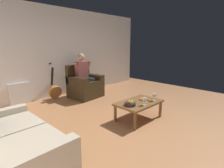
{
  "coord_description": "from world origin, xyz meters",
  "views": [
    {
      "loc": [
        2.7,
        1.82,
        1.53
      ],
      "look_at": [
        -0.22,
        -1.15,
        0.59
      ],
      "focal_mm": 27.78,
      "sensor_mm": 36.0,
      "label": 1
    }
  ],
  "objects": [
    {
      "name": "wall_back",
      "position": [
        0.0,
        -3.05,
        1.31
      ],
      "size": [
        6.27,
        0.06,
        2.61
      ],
      "primitive_type": "cube",
      "color": "silver",
      "rests_on": "ground"
    },
    {
      "name": "decorative_dish",
      "position": [
        -0.28,
        -0.23,
        0.4
      ],
      "size": [
        0.21,
        0.21,
        0.02
      ],
      "primitive_type": "cylinder",
      "color": "#AB6724",
      "rests_on": "coffee_table"
    },
    {
      "name": "radiator",
      "position": [
        1.37,
        -2.98,
        0.29
      ],
      "size": [
        0.52,
        0.06,
        0.58
      ],
      "primitive_type": "cube",
      "color": "white",
      "rests_on": "ground"
    },
    {
      "name": "fruit_bowl",
      "position": [
        0.22,
        -0.21,
        0.42
      ],
      "size": [
        0.23,
        0.23,
        0.11
      ],
      "color": "#2C2427",
      "rests_on": "coffee_table"
    },
    {
      "name": "coffee_table",
      "position": [
        -0.09,
        -0.23,
        0.33
      ],
      "size": [
        0.98,
        0.62,
        0.38
      ],
      "rotation": [
        0.0,
        0.0,
        -0.01
      ],
      "color": "brown",
      "rests_on": "ground"
    },
    {
      "name": "guitar",
      "position": [
        0.46,
        -2.85,
        0.23
      ],
      "size": [
        0.38,
        0.33,
        1.04
      ],
      "color": "#B7773C",
      "rests_on": "ground"
    },
    {
      "name": "ground_plane",
      "position": [
        0.0,
        0.0,
        0.0
      ],
      "size": [
        7.25,
        7.25,
        0.0
      ],
      "primitive_type": "plane",
      "color": "#B17347"
    },
    {
      "name": "couch",
      "position": [
        2.32,
        -0.31,
        0.32
      ],
      "size": [
        0.95,
        1.56,
        0.89
      ],
      "rotation": [
        0.0,
        0.0,
        1.61
      ],
      "color": "beige",
      "rests_on": "ground"
    },
    {
      "name": "wine_glass_near",
      "position": [
        0.0,
        -0.03,
        0.48
      ],
      "size": [
        0.07,
        0.07,
        0.15
      ],
      "color": "silver",
      "rests_on": "coffee_table"
    },
    {
      "name": "person_seated",
      "position": [
        -0.25,
        -2.37,
        0.7
      ],
      "size": [
        0.65,
        0.58,
        1.3
      ],
      "rotation": [
        0.0,
        0.0,
        0.13
      ],
      "color": "#954946",
      "rests_on": "ground"
    },
    {
      "name": "armchair",
      "position": [
        -0.25,
        -2.36,
        0.34
      ],
      "size": [
        0.94,
        0.87,
        0.96
      ],
      "rotation": [
        0.0,
        0.0,
        0.13
      ],
      "color": "#332716",
      "rests_on": "ground"
    },
    {
      "name": "wine_glass_far",
      "position": [
        -0.38,
        -0.05,
        0.5
      ],
      "size": [
        0.07,
        0.07,
        0.16
      ],
      "color": "silver",
      "rests_on": "coffee_table"
    }
  ]
}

